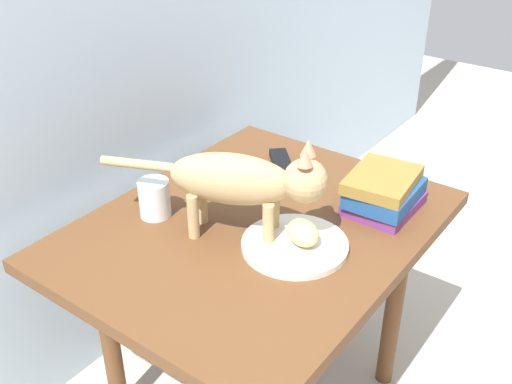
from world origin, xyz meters
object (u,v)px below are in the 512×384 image
(bread_roll, at_px, (303,233))
(candle_jar, at_px, (155,200))
(side_table, at_px, (256,248))
(tv_remote, at_px, (282,165))
(plate, at_px, (295,245))
(cat, at_px, (245,181))
(book_stack, at_px, (384,192))

(bread_roll, height_order, candle_jar, candle_jar)
(candle_jar, bearing_deg, side_table, -62.59)
(bread_roll, xyz_separation_m, tv_remote, (0.27, 0.23, -0.03))
(bread_roll, height_order, tv_remote, bread_roll)
(plate, distance_m, cat, 0.17)
(bread_roll, relative_size, candle_jar, 0.94)
(bread_roll, relative_size, book_stack, 0.42)
(book_stack, xyz_separation_m, candle_jar, (-0.32, 0.40, -0.01))
(bread_roll, distance_m, tv_remote, 0.36)
(tv_remote, bearing_deg, book_stack, -139.83)
(side_table, distance_m, book_stack, 0.31)
(cat, bearing_deg, bread_roll, -76.32)
(cat, distance_m, tv_remote, 0.34)
(bread_roll, distance_m, book_stack, 0.25)
(cat, bearing_deg, book_stack, -34.90)
(book_stack, bearing_deg, bread_roll, 165.14)
(book_stack, height_order, candle_jar, book_stack)
(bread_roll, bearing_deg, plate, 119.55)
(bread_roll, bearing_deg, tv_remote, 41.10)
(book_stack, height_order, tv_remote, book_stack)
(side_table, height_order, candle_jar, candle_jar)
(cat, bearing_deg, tv_remote, 20.27)
(candle_jar, bearing_deg, cat, -75.12)
(candle_jar, bearing_deg, plate, -76.26)
(side_table, xyz_separation_m, book_stack, (0.22, -0.20, 0.11))
(cat, relative_size, book_stack, 2.33)
(side_table, relative_size, plate, 3.72)
(book_stack, xyz_separation_m, tv_remote, (0.03, 0.30, -0.04))
(bread_roll, height_order, book_stack, book_stack)
(side_table, relative_size, tv_remote, 5.49)
(side_table, height_order, plate, plate)
(side_table, relative_size, bread_roll, 10.29)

